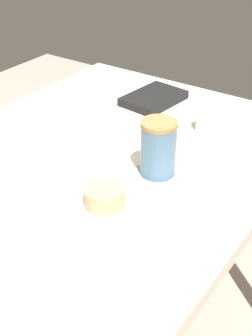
# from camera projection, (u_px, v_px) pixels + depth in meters

# --- Properties ---
(dining_table) EXTENTS (1.22, 0.79, 0.75)m
(dining_table) POSITION_uv_depth(u_px,v_px,m) (75.00, 205.00, 1.08)
(dining_table) COLOR beige
(dining_table) RESTS_ON ground_plane
(placemat) EXTENTS (0.44, 0.34, 0.00)m
(placemat) POSITION_uv_depth(u_px,v_px,m) (142.00, 193.00, 0.98)
(placemat) COLOR silver
(placemat) RESTS_ON dining_table
(pastry_plate) EXTENTS (0.16, 0.16, 0.01)m
(pastry_plate) POSITION_uv_depth(u_px,v_px,m) (105.00, 207.00, 0.92)
(pastry_plate) COLOR white
(pastry_plate) RESTS_ON placemat
(pastry) EXTENTS (0.08, 0.08, 0.04)m
(pastry) POSITION_uv_depth(u_px,v_px,m) (105.00, 197.00, 0.91)
(pastry) COLOR tan
(pastry) RESTS_ON pastry_plate
(coffee_coaster) EXTENTS (0.10, 0.10, 0.00)m
(coffee_coaster) POSITION_uv_depth(u_px,v_px,m) (157.00, 173.00, 1.03)
(coffee_coaster) COLOR #99999E
(coffee_coaster) RESTS_ON placemat
(coffee_mug) EXTENTS (0.11, 0.08, 0.12)m
(coffee_mug) POSITION_uv_depth(u_px,v_px,m) (159.00, 148.00, 1.00)
(coffee_mug) COLOR slate
(coffee_mug) RESTS_ON coffee_coaster
(sugar_bowl) EXTENTS (0.07, 0.07, 0.05)m
(sugar_bowl) POSITION_uv_depth(u_px,v_px,m) (209.00, 122.00, 1.21)
(sugar_bowl) COLOR white
(sugar_bowl) RESTS_ON dining_table
(small_book) EXTENTS (0.19, 0.14, 0.02)m
(small_book) POSITION_uv_depth(u_px,v_px,m) (154.00, 98.00, 1.37)
(small_book) COLOR black
(small_book) RESTS_ON dining_table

